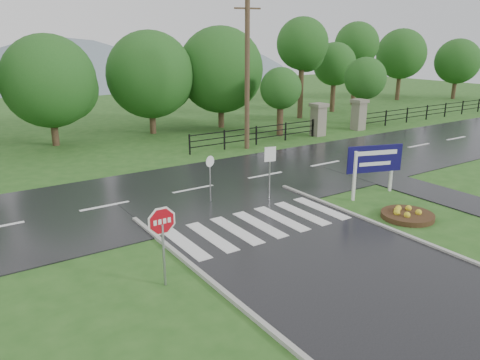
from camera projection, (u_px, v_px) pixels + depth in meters
ground at (366, 284)px, 12.87m from camera, size 120.00×120.00×0.00m
main_road at (193, 190)px, 20.83m from camera, size 90.00×8.00×0.04m
walkway at (429, 192)px, 20.57m from camera, size 2.20×11.00×0.04m
crosswalk at (259, 224)px, 16.84m from camera, size 6.50×2.80×0.02m
pillar_west at (318, 119)px, 32.18m from camera, size 1.00×1.00×2.24m
pillar_east at (359, 114)px, 34.30m from camera, size 1.00×1.00×2.24m
fence_west at (256, 134)px, 29.52m from camera, size 9.58×0.08×1.20m
fence_east at (445, 108)px, 40.14m from camera, size 20.58×0.08×1.20m
hills at (45, 190)px, 70.98m from camera, size 102.00×48.00×48.00m
treeline at (110, 136)px, 32.51m from camera, size 83.20×5.20×10.00m
stop_sign at (162, 228)px, 12.31m from camera, size 1.07×0.05×2.41m
estate_billboard at (375, 161)px, 19.67m from camera, size 2.44×0.86×2.21m
flower_bed at (408, 214)px, 17.53m from camera, size 1.94×1.94×0.39m
reg_sign_small at (270, 163)px, 19.20m from camera, size 0.49×0.14×2.25m
reg_sign_round at (210, 173)px, 18.89m from camera, size 0.45×0.15×1.98m
utility_pole_east at (247, 74)px, 27.47m from camera, size 1.53×0.54×8.79m
entrance_tree_left at (281, 89)px, 31.63m from camera, size 2.81×2.81×4.66m
entrance_tree_right at (365, 79)px, 35.94m from camera, size 3.20×3.20×5.15m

